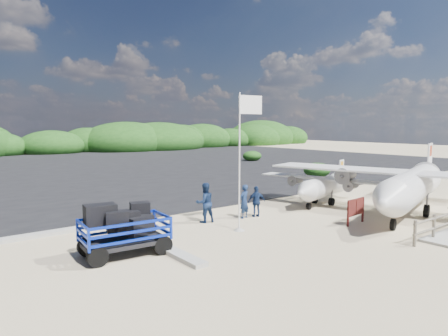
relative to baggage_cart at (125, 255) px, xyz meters
The scene contains 11 objects.
ground 5.91m from the baggage_cart, ahead, with size 160.00×160.00×0.00m, color beige.
asphalt_apron 29.90m from the baggage_cart, 78.67° to the left, with size 90.00×50.00×0.04m, color #B2B2B2, non-canonical shape.
lagoon 3.23m from the baggage_cart, 165.42° to the left, with size 9.00×7.00×0.40m, color #B2B2B2, non-canonical shape.
vegetation_band 54.63m from the baggage_cart, 83.83° to the left, with size 124.00×8.00×4.40m, color #B2B2B2, non-canonical shape.
baggage_cart is the anchor object (origin of this frame).
flagpole 5.19m from the baggage_cart, ahead, with size 1.16×0.49×5.82m, color white, non-canonical shape.
signboard 10.36m from the baggage_cart, 13.21° to the right, with size 1.46×0.14×1.21m, color #571D18, non-canonical shape.
crew_a 7.10m from the baggage_cart, 13.45° to the left, with size 0.60×0.39×1.64m, color navy.
crew_b 5.42m from the baggage_cart, 23.56° to the left, with size 0.90×0.70×1.85m, color navy.
crew_c 7.72m from the baggage_cart, 11.15° to the left, with size 0.89×0.37×1.52m, color navy.
aircraft_large 31.81m from the baggage_cart, 55.43° to the left, with size 14.43×14.43×4.33m, color #B2B2B2, non-canonical shape.
Camera 1 is at (-11.45, -11.97, 4.51)m, focal length 32.00 mm.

